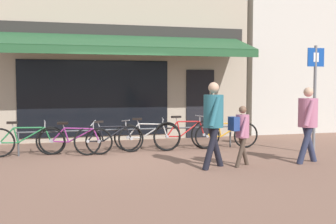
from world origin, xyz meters
The scene contains 14 objects.
ground_plane centered at (0.00, 0.00, 0.00)m, with size 160.00×160.00×0.00m, color brown.
shop_front centered at (0.37, 4.35, 2.70)m, with size 7.85×4.56×5.40m.
neighbour_building centered at (7.13, 4.87, 2.71)m, with size 5.27×4.00×5.43m.
bike_rack_rail centered at (0.18, 0.76, 0.50)m, with size 5.39×0.04×0.57m.
bicycle_green centered at (-2.31, 0.72, 0.37)m, with size 1.79×0.52×0.82m.
bicycle_purple centered at (-1.19, 0.58, 0.35)m, with size 1.73×0.74×0.81m.
bicycle_black centered at (-0.39, 0.57, 0.36)m, with size 1.74×0.60×0.82m.
bicycle_silver centered at (0.57, 0.72, 0.37)m, with size 1.64×0.53×0.83m.
bicycle_red centered at (1.54, 0.63, 0.39)m, with size 1.75×0.52×0.87m.
bicycle_orange centered at (2.63, 0.56, 0.36)m, with size 1.72×0.52×0.81m.
pedestrian_adult centered at (1.38, -1.70, 1.04)m, with size 0.58×0.70×1.72m.
pedestrian_child centered at (1.99, -1.68, 0.77)m, with size 0.50×0.48×1.24m.
pedestrian_second_adult centered at (3.51, -1.70, 0.97)m, with size 0.60×0.60×1.62m.
parking_sign centered at (4.38, -0.65, 1.57)m, with size 0.44×0.07×2.58m.
Camera 1 is at (-1.66, -9.45, 1.68)m, focal length 45.00 mm.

